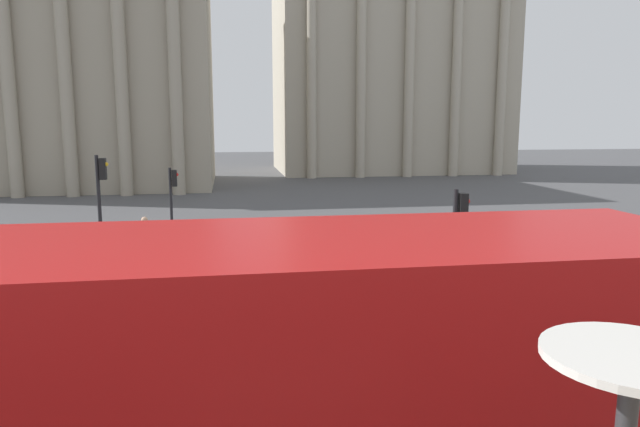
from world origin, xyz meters
TOP-DOWN VIEW (x-y plane):
  - double_decker_bus at (-0.98, 3.28)m, footprint 10.40×2.71m
  - cafe_dining_table at (0.77, -0.35)m, footprint 0.60×0.60m
  - plaza_building_left at (-13.23, 47.60)m, footprint 23.52×15.12m
  - plaza_building_right at (16.52, 58.59)m, footprint 23.86×15.99m
  - traffic_light_near at (4.85, 10.75)m, footprint 0.42×0.24m
  - traffic_light_mid at (-4.67, 17.35)m, footprint 0.42×0.24m
  - traffic_light_far at (-2.90, 22.69)m, footprint 0.42×0.24m
  - pedestrian_black at (-0.46, 17.20)m, footprint 0.32×0.32m
  - pedestrian_white at (3.15, 17.20)m, footprint 0.32×0.32m
  - pedestrian_blue at (-3.58, 19.07)m, footprint 0.32×0.32m

SIDE VIEW (x-z plane):
  - pedestrian_black at x=-0.46m, z-range 0.12..1.75m
  - pedestrian_white at x=3.15m, z-range 0.13..1.87m
  - pedestrian_blue at x=-3.58m, z-range 0.15..1.96m
  - traffic_light_far at x=-2.90m, z-range 0.52..3.82m
  - double_decker_bus at x=-0.98m, z-range 0.24..4.33m
  - traffic_light_near at x=4.85m, z-range 0.56..4.18m
  - traffic_light_mid at x=-4.67m, z-range 0.62..4.76m
  - cafe_dining_table at x=0.77m, z-range 3.85..4.58m
  - plaza_building_left at x=-13.23m, z-range 0.00..18.64m
  - plaza_building_right at x=16.52m, z-range 0.00..25.27m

